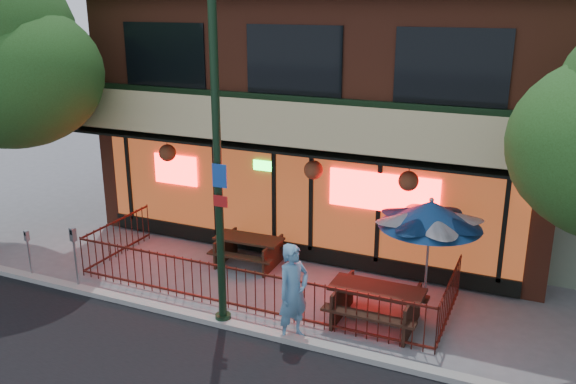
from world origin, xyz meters
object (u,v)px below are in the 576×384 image
object	(u,v)px
parking_meter_near	(74,248)
picnic_table_left	(249,247)
pedestrian	(293,293)
street_light	(218,176)
patio_umbrella	(431,214)
picnic_table_right	(377,300)
parking_meter_far	(28,246)

from	to	relation	value
parking_meter_near	picnic_table_left	bearing A→B (deg)	43.54
parking_meter_near	pedestrian	bearing A→B (deg)	0.54
street_light	parking_meter_near	xyz separation A→B (m)	(-3.81, 0.00, -2.14)
patio_umbrella	picnic_table_right	bearing A→B (deg)	-121.53
patio_umbrella	parking_meter_near	xyz separation A→B (m)	(-7.41, -2.46, -1.09)
parking_meter_near	parking_meter_far	world-z (taller)	parking_meter_near
parking_meter_near	street_light	bearing A→B (deg)	-0.04
picnic_table_right	parking_meter_near	distance (m)	6.80
patio_umbrella	pedestrian	bearing A→B (deg)	-130.44
picnic_table_left	patio_umbrella	bearing A→B (deg)	-4.35
street_light	parking_meter_far	size ratio (longest dim) A/B	5.82
parking_meter_far	patio_umbrella	bearing A→B (deg)	15.55
picnic_table_left	parking_meter_near	distance (m)	4.10
picnic_table_left	picnic_table_right	world-z (taller)	picnic_table_right
picnic_table_right	street_light	bearing A→B (deg)	-156.21
patio_umbrella	street_light	bearing A→B (deg)	-145.60
parking_meter_far	picnic_table_right	bearing A→B (deg)	8.83
picnic_table_left	parking_meter_near	bearing A→B (deg)	-136.46
picnic_table_right	parking_meter_far	bearing A→B (deg)	-171.17
picnic_table_left	parking_meter_far	distance (m)	5.21
pedestrian	picnic_table_left	bearing A→B (deg)	65.60
pedestrian	parking_meter_far	world-z (taller)	pedestrian
picnic_table_left	patio_umbrella	xyz separation A→B (m)	(4.46, -0.34, 1.62)
picnic_table_right	patio_umbrella	distance (m)	2.11
patio_umbrella	pedestrian	distance (m)	3.36
picnic_table_right	picnic_table_left	bearing A→B (deg)	157.50
street_light	picnic_table_left	xyz separation A→B (m)	(-0.86, 2.80, -2.68)
pedestrian	parking_meter_near	world-z (taller)	pedestrian
picnic_table_right	pedestrian	size ratio (longest dim) A/B	0.96
patio_umbrella	pedestrian	world-z (taller)	patio_umbrella
picnic_table_right	pedestrian	world-z (taller)	pedestrian
street_light	parking_meter_far	world-z (taller)	street_light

